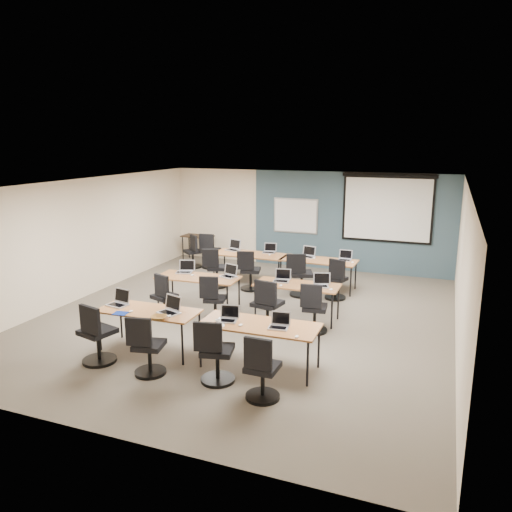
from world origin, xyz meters
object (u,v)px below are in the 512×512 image
at_px(whiteboard, 295,216).
at_px(spare_chair_b, 193,254).
at_px(training_table_back_left, 250,255).
at_px(task_chair_0, 96,339).
at_px(laptop_10, 308,254).
at_px(task_chair_11, 336,282).
at_px(training_table_front_right, 259,327).
at_px(laptop_1, 170,309).
at_px(projector_screen, 387,205).
at_px(laptop_6, 282,278).
at_px(task_chair_5, 214,302).
at_px(laptop_11, 345,258).
at_px(task_chair_7, 314,312).
at_px(task_chair_1, 147,351).
at_px(spare_chair_a, 210,254).
at_px(laptop_7, 321,283).
at_px(task_chair_4, 164,300).
at_px(laptop_2, 228,317).
at_px(laptop_9, 269,250).
at_px(utility_table, 198,239).
at_px(training_table_mid_left, 198,279).
at_px(task_chair_6, 267,310).
at_px(task_chair_2, 215,357).
at_px(task_chair_3, 261,373).
at_px(training_table_mid_right, 297,287).
at_px(training_table_back_right, 318,262).
at_px(laptop_8, 234,248).
at_px(task_chair_10, 300,278).
at_px(laptop_5, 229,274).
at_px(task_chair_8, 215,271).
at_px(laptop_0, 119,301).

height_order(whiteboard, spare_chair_b, whiteboard).
height_order(training_table_back_left, task_chair_0, task_chair_0).
relative_size(laptop_10, task_chair_11, 0.35).
relative_size(training_table_front_right, laptop_10, 5.49).
bearing_deg(laptop_1, projector_screen, 85.59).
height_order(training_table_back_left, laptop_6, laptop_6).
relative_size(whiteboard, task_chair_5, 1.35).
xyz_separation_m(laptop_10, laptop_11, (0.91, -0.01, -0.00)).
distance_m(laptop_6, task_chair_7, 1.16).
distance_m(task_chair_1, spare_chair_a, 6.57).
height_order(task_chair_0, laptop_7, task_chair_0).
bearing_deg(task_chair_4, laptop_2, -15.12).
bearing_deg(training_table_front_right, spare_chair_a, 121.93).
bearing_deg(laptop_9, laptop_7, -62.54).
xyz_separation_m(task_chair_7, utility_table, (-4.71, 4.36, 0.26)).
height_order(laptop_10, task_chair_11, laptop_10).
bearing_deg(training_table_mid_left, task_chair_6, -22.59).
bearing_deg(whiteboard, task_chair_7, -69.23).
relative_size(training_table_mid_left, laptop_6, 5.45).
distance_m(task_chair_2, task_chair_3, 0.85).
bearing_deg(task_chair_3, training_table_mid_right, 99.17).
bearing_deg(laptop_2, training_table_back_right, 75.19).
relative_size(task_chair_3, spare_chair_b, 1.01).
height_order(training_table_mid_right, training_table_back_right, same).
height_order(task_chair_6, laptop_10, task_chair_6).
relative_size(task_chair_5, task_chair_11, 0.98).
distance_m(training_table_back_right, task_chair_3, 5.49).
bearing_deg(laptop_10, laptop_8, -166.94).
bearing_deg(laptop_2, task_chair_10, 78.17).
relative_size(training_table_back_right, laptop_11, 5.83).
bearing_deg(laptop_7, laptop_5, 161.03).
xyz_separation_m(task_chair_3, laptop_10, (-0.89, 5.65, 0.39)).
distance_m(task_chair_2, task_chair_5, 2.61).
height_order(training_table_back_right, task_chair_10, task_chair_10).
height_order(training_table_back_left, training_table_back_right, same).
xyz_separation_m(laptop_5, spare_chair_a, (-1.96, 3.02, -0.38)).
xyz_separation_m(training_table_front_right, task_chair_8, (-2.58, 3.76, -0.28)).
relative_size(laptop_10, spare_chair_a, 0.34).
xyz_separation_m(laptop_8, spare_chair_b, (-1.45, 0.47, -0.40)).
relative_size(laptop_0, task_chair_3, 0.36).
bearing_deg(laptop_8, task_chair_3, -44.78).
height_order(laptop_8, spare_chair_b, laptop_8).
bearing_deg(laptop_8, training_table_back_right, 12.17).
distance_m(laptop_7, laptop_10, 2.50).
relative_size(laptop_5, utility_table, 0.36).
bearing_deg(task_chair_11, task_chair_7, -72.17).
bearing_deg(laptop_8, task_chair_1, -61.66).
relative_size(projector_screen, task_chair_2, 2.40).
bearing_deg(laptop_7, spare_chair_a, 123.35).
bearing_deg(utility_table, task_chair_11, -22.58).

